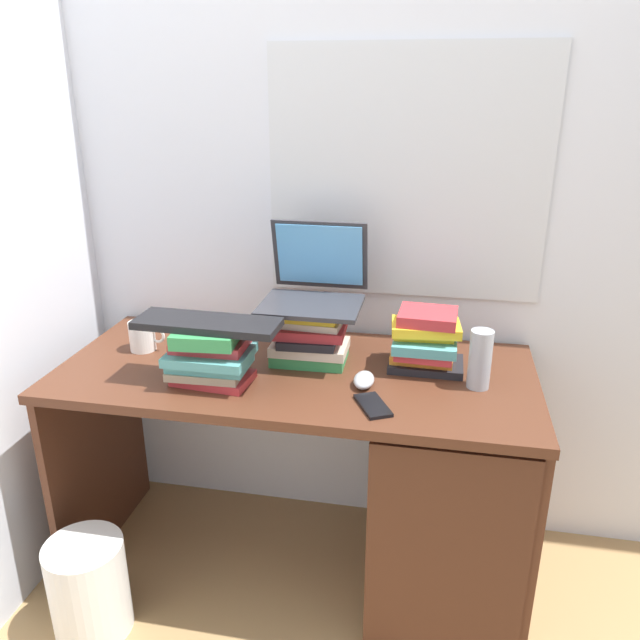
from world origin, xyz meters
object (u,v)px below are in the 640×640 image
(desk, at_px, (411,480))
(cell_phone, at_px, (373,405))
(computer_mouse, at_px, (364,380))
(water_bottle, at_px, (480,359))
(book_stack_tall, at_px, (310,337))
(mug, at_px, (143,336))
(book_stack_side, at_px, (425,341))
(keyboard, at_px, (207,323))
(book_stack_keyboard_riser, at_px, (210,355))
(wastebasket, at_px, (89,587))
(laptop, at_px, (315,284))

(desk, height_order, cell_phone, cell_phone)
(computer_mouse, xyz_separation_m, water_bottle, (0.33, 0.06, 0.07))
(book_stack_tall, height_order, mug, book_stack_tall)
(book_stack_side, distance_m, mug, 0.92)
(keyboard, bearing_deg, book_stack_keyboard_riser, -33.10)
(desk, xyz_separation_m, water_bottle, (0.17, 0.00, 0.43))
(cell_phone, bearing_deg, keyboard, 144.76)
(book_stack_tall, bearing_deg, desk, -14.82)
(book_stack_side, bearing_deg, keyboard, -160.63)
(book_stack_tall, distance_m, wastebasket, 1.02)
(wastebasket, bearing_deg, book_stack_keyboard_riser, 37.18)
(book_stack_side, xyz_separation_m, water_bottle, (0.16, -0.10, -0.00))
(keyboard, relative_size, wastebasket, 1.34)
(desk, distance_m, keyboard, 0.81)
(laptop, bearing_deg, desk, -24.12)
(laptop, distance_m, water_bottle, 0.56)
(book_stack_tall, distance_m, mug, 0.56)
(laptop, xyz_separation_m, keyboard, (-0.26, -0.26, -0.05))
(laptop, height_order, keyboard, laptop)
(laptop, bearing_deg, book_stack_keyboard_riser, -134.80)
(book_stack_tall, height_order, book_stack_keyboard_riser, book_stack_tall)
(cell_phone, bearing_deg, book_stack_keyboard_riser, 144.85)
(book_stack_tall, height_order, wastebasket, book_stack_tall)
(laptop, xyz_separation_m, computer_mouse, (0.19, -0.20, -0.22))
(mug, bearing_deg, water_bottle, -3.54)
(desk, distance_m, book_stack_side, 0.45)
(mug, bearing_deg, computer_mouse, -9.21)
(wastebasket, bearing_deg, book_stack_side, 26.44)
(book_stack_keyboard_riser, relative_size, water_bottle, 1.38)
(desk, height_order, book_stack_side, book_stack_side)
(water_bottle, xyz_separation_m, cell_phone, (-0.29, -0.18, -0.08))
(book_stack_side, height_order, laptop, laptop)
(book_stack_side, bearing_deg, book_stack_keyboard_riser, -160.50)
(mug, bearing_deg, book_stack_keyboard_riser, -30.72)
(mug, xyz_separation_m, cell_phone, (0.79, -0.25, -0.04))
(computer_mouse, bearing_deg, keyboard, -172.76)
(water_bottle, distance_m, wastebasket, 1.36)
(desk, distance_m, water_bottle, 0.47)
(book_stack_side, relative_size, cell_phone, 1.68)
(book_stack_tall, distance_m, laptop, 0.17)
(cell_phone, relative_size, wastebasket, 0.43)
(book_stack_keyboard_riser, height_order, cell_phone, book_stack_keyboard_riser)
(book_stack_tall, xyz_separation_m, book_stack_side, (0.36, 0.02, 0.01))
(keyboard, height_order, computer_mouse, keyboard)
(book_stack_side, distance_m, cell_phone, 0.32)
(book_stack_tall, height_order, book_stack_side, book_stack_side)
(desk, xyz_separation_m, book_stack_tall, (-0.34, 0.09, 0.43))
(book_stack_keyboard_riser, distance_m, wastebasket, 0.81)
(book_stack_side, distance_m, keyboard, 0.66)
(keyboard, relative_size, mug, 3.42)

